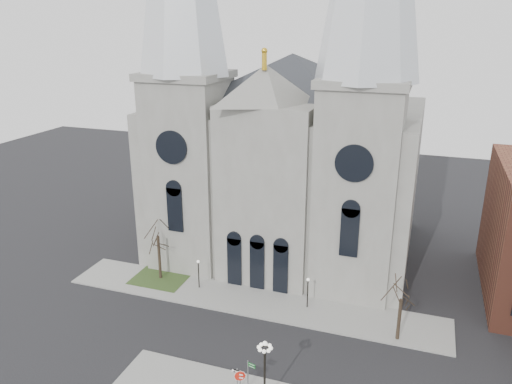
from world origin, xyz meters
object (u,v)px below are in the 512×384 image
(stop_sign, at_px, (240,379))
(street_name_sign, at_px, (249,372))
(globe_lamp, at_px, (265,365))
(one_way_sign, at_px, (237,376))

(stop_sign, relative_size, street_name_sign, 1.09)
(street_name_sign, bearing_deg, stop_sign, -81.95)
(globe_lamp, bearing_deg, stop_sign, -174.00)
(one_way_sign, distance_m, street_name_sign, 1.00)
(stop_sign, bearing_deg, one_way_sign, 122.12)
(stop_sign, xyz_separation_m, one_way_sign, (-0.54, 0.77, -0.45))
(globe_lamp, height_order, one_way_sign, globe_lamp)
(stop_sign, xyz_separation_m, globe_lamp, (1.88, 0.20, 1.59))
(globe_lamp, height_order, street_name_sign, globe_lamp)
(stop_sign, distance_m, street_name_sign, 1.57)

